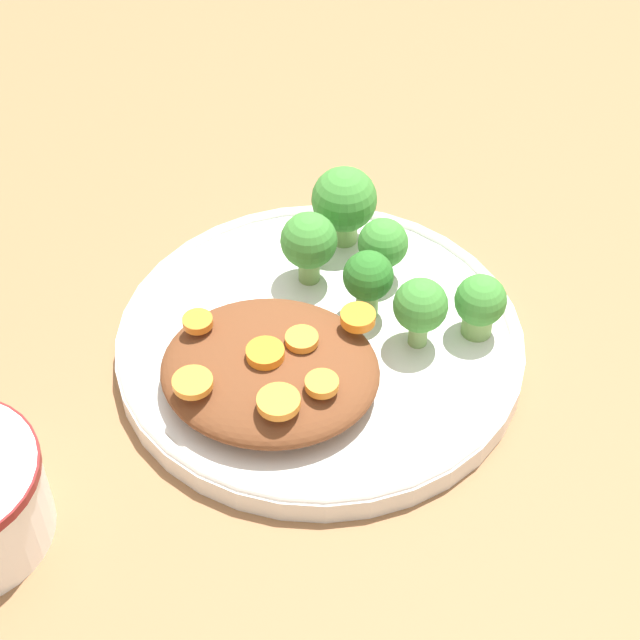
# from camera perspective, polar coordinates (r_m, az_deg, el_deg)

# --- Properties ---
(ground_plane) EXTENTS (4.00, 4.00, 0.00)m
(ground_plane) POSITION_cam_1_polar(r_m,az_deg,el_deg) (0.70, -0.00, -1.81)
(ground_plane) COLOR #8C603D
(plate) EXTENTS (0.26, 0.26, 0.02)m
(plate) POSITION_cam_1_polar(r_m,az_deg,el_deg) (0.69, -0.00, -1.19)
(plate) COLOR silver
(plate) RESTS_ON ground_plane
(stew_mound) EXTENTS (0.13, 0.12, 0.03)m
(stew_mound) POSITION_cam_1_polar(r_m,az_deg,el_deg) (0.64, -2.68, -2.69)
(stew_mound) COLOR brown
(stew_mound) RESTS_ON plate
(broccoli_floret_0) EXTENTS (0.05, 0.05, 0.06)m
(broccoli_floret_0) POSITION_cam_1_polar(r_m,az_deg,el_deg) (0.73, 1.06, 6.36)
(broccoli_floret_0) COLOR #7FA85B
(broccoli_floret_0) RESTS_ON plate
(broccoli_floret_1) EXTENTS (0.03, 0.03, 0.05)m
(broccoli_floret_1) POSITION_cam_1_polar(r_m,az_deg,el_deg) (0.68, 2.58, 2.20)
(broccoli_floret_1) COLOR #759E51
(broccoli_floret_1) RESTS_ON plate
(broccoli_floret_2) EXTENTS (0.04, 0.04, 0.05)m
(broccoli_floret_2) POSITION_cam_1_polar(r_m,az_deg,el_deg) (0.70, -0.60, 4.15)
(broccoli_floret_2) COLOR #759E51
(broccoli_floret_2) RESTS_ON plate
(broccoli_floret_3) EXTENTS (0.03, 0.03, 0.04)m
(broccoli_floret_3) POSITION_cam_1_polar(r_m,az_deg,el_deg) (0.68, 8.53, 0.86)
(broccoli_floret_3) COLOR #759E51
(broccoli_floret_3) RESTS_ON plate
(broccoli_floret_4) EXTENTS (0.03, 0.03, 0.05)m
(broccoli_floret_4) POSITION_cam_1_polar(r_m,az_deg,el_deg) (0.71, 3.38, 4.00)
(broccoli_floret_4) COLOR #7FA85B
(broccoli_floret_4) RESTS_ON plate
(broccoli_floret_5) EXTENTS (0.03, 0.03, 0.05)m
(broccoli_floret_5) POSITION_cam_1_polar(r_m,az_deg,el_deg) (0.66, 5.38, 0.68)
(broccoli_floret_5) COLOR #7FA85B
(broccoli_floret_5) RESTS_ON plate
(carrot_slice_0) EXTENTS (0.02, 0.02, 0.01)m
(carrot_slice_0) POSITION_cam_1_polar(r_m,az_deg,el_deg) (0.64, -0.98, -1.03)
(carrot_slice_0) COLOR orange
(carrot_slice_0) RESTS_ON stew_mound
(carrot_slice_1) EXTENTS (0.02, 0.02, 0.00)m
(carrot_slice_1) POSITION_cam_1_polar(r_m,az_deg,el_deg) (0.62, -6.81, -3.33)
(carrot_slice_1) COLOR orange
(carrot_slice_1) RESTS_ON stew_mound
(carrot_slice_2) EXTENTS (0.03, 0.03, 0.01)m
(carrot_slice_2) POSITION_cam_1_polar(r_m,az_deg,el_deg) (0.60, -2.23, -4.38)
(carrot_slice_2) COLOR orange
(carrot_slice_2) RESTS_ON stew_mound
(carrot_slice_3) EXTENTS (0.02, 0.02, 0.01)m
(carrot_slice_3) POSITION_cam_1_polar(r_m,az_deg,el_deg) (0.61, 0.10, -3.42)
(carrot_slice_3) COLOR orange
(carrot_slice_3) RESTS_ON stew_mound
(carrot_slice_4) EXTENTS (0.02, 0.02, 0.01)m
(carrot_slice_4) POSITION_cam_1_polar(r_m,az_deg,el_deg) (0.63, -2.94, -1.78)
(carrot_slice_4) COLOR orange
(carrot_slice_4) RESTS_ON stew_mound
(carrot_slice_5) EXTENTS (0.02, 0.02, 0.01)m
(carrot_slice_5) POSITION_cam_1_polar(r_m,az_deg,el_deg) (0.65, -6.55, -0.08)
(carrot_slice_5) COLOR orange
(carrot_slice_5) RESTS_ON stew_mound
(carrot_slice_6) EXTENTS (0.02, 0.02, 0.01)m
(carrot_slice_6) POSITION_cam_1_polar(r_m,az_deg,el_deg) (0.65, 2.04, 0.13)
(carrot_slice_6) COLOR orange
(carrot_slice_6) RESTS_ON stew_mound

